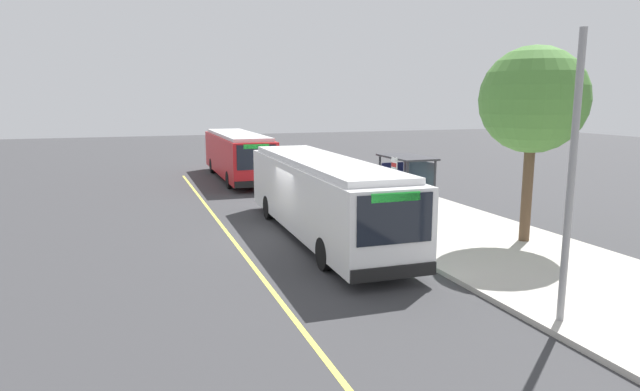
{
  "coord_description": "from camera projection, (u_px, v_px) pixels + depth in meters",
  "views": [
    {
      "loc": [
        19.03,
        -5.66,
        5.08
      ],
      "look_at": [
        1.22,
        0.71,
        1.71
      ],
      "focal_mm": 30.42,
      "sensor_mm": 36.0,
      "label": 1
    }
  ],
  "objects": [
    {
      "name": "utility_pole",
      "position": [
        571.0,
        180.0,
        11.72
      ],
      "size": [
        0.16,
        0.16,
        6.4
      ],
      "primitive_type": "cylinder",
      "color": "gray",
      "rests_on": "sidewalk_curb"
    },
    {
      "name": "transit_bus_main",
      "position": [
        321.0,
        194.0,
        19.97
      ],
      "size": [
        12.39,
        2.86,
        2.95
      ],
      "color": "white",
      "rests_on": "ground_plane"
    },
    {
      "name": "waiting_bench",
      "position": [
        411.0,
        201.0,
        24.08
      ],
      "size": [
        1.6,
        0.48,
        0.95
      ],
      "color": "brown",
      "rests_on": "sidewalk_curb"
    },
    {
      "name": "street_tree_near_shelter",
      "position": [
        533.0,
        101.0,
        18.32
      ],
      "size": [
        3.62,
        3.62,
        6.72
      ],
      "color": "brown",
      "rests_on": "sidewalk_curb"
    },
    {
      "name": "transit_bus_second",
      "position": [
        238.0,
        154.0,
        34.68
      ],
      "size": [
        11.71,
        2.74,
        2.95
      ],
      "color": "red",
      "rests_on": "ground_plane"
    },
    {
      "name": "ground_plane",
      "position": [
        292.0,
        236.0,
        20.41
      ],
      "size": [
        120.0,
        120.0,
        0.0
      ],
      "primitive_type": "plane",
      "color": "#38383A"
    },
    {
      "name": "sidewalk_curb",
      "position": [
        431.0,
        222.0,
        22.38
      ],
      "size": [
        44.0,
        6.4,
        0.15
      ],
      "primitive_type": "cube",
      "color": "#B7B2A8",
      "rests_on": "ground_plane"
    },
    {
      "name": "lane_stripe_center",
      "position": [
        234.0,
        241.0,
        19.68
      ],
      "size": [
        36.0,
        0.14,
        0.01
      ],
      "primitive_type": "cube",
      "color": "#E0D64C",
      "rests_on": "ground_plane"
    },
    {
      "name": "bus_shelter",
      "position": [
        408.0,
        172.0,
        23.93
      ],
      "size": [
        2.9,
        1.6,
        2.48
      ],
      "color": "#333338",
      "rests_on": "sidewalk_curb"
    },
    {
      "name": "route_sign_post",
      "position": [
        394.0,
        183.0,
        20.41
      ],
      "size": [
        0.44,
        0.08,
        2.8
      ],
      "color": "#333338",
      "rests_on": "sidewalk_curb"
    }
  ]
}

